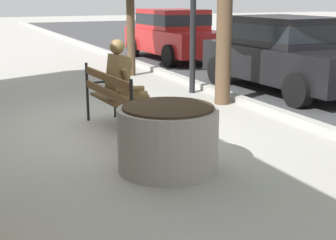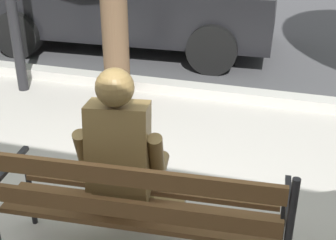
# 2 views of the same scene
# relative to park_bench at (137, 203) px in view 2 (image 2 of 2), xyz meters

# --- Properties ---
(street_surface) EXTENTS (60.00, 9.00, 0.01)m
(street_surface) POSITION_rel_park_bench_xyz_m (-0.29, 7.39, -0.54)
(street_surface) COLOR #424244
(street_surface) RESTS_ON ground
(curb_stone) EXTENTS (60.00, 0.20, 0.12)m
(curb_stone) POSITION_rel_park_bench_xyz_m (-0.29, 2.79, -0.48)
(curb_stone) COLOR #B2AFA8
(curb_stone) RESTS_ON ground
(park_bench) EXTENTS (1.83, 0.65, 0.95)m
(park_bench) POSITION_rel_park_bench_xyz_m (0.00, 0.00, 0.00)
(park_bench) COLOR brown
(park_bench) RESTS_ON ground
(bronze_statue_seated) EXTENTS (0.60, 0.83, 1.37)m
(bronze_statue_seated) POSITION_rel_park_bench_xyz_m (-0.14, 0.21, 0.12)
(bronze_statue_seated) COLOR brown
(bronze_statue_seated) RESTS_ON ground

